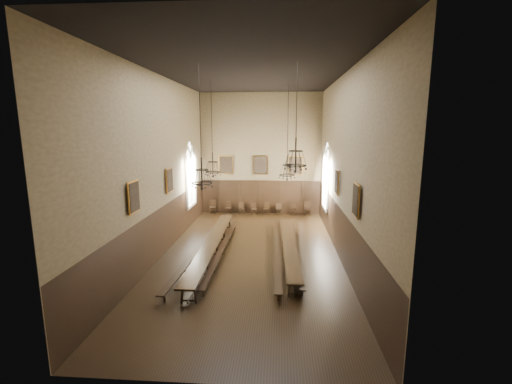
# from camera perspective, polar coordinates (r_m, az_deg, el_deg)

# --- Properties ---
(floor) EXTENTS (9.00, 18.00, 0.02)m
(floor) POSITION_cam_1_polar(r_m,az_deg,el_deg) (17.80, -0.95, -10.56)
(floor) COLOR black
(floor) RESTS_ON ground
(ceiling) EXTENTS (9.00, 18.00, 0.02)m
(ceiling) POSITION_cam_1_polar(r_m,az_deg,el_deg) (16.82, -1.04, 19.47)
(ceiling) COLOR black
(ceiling) RESTS_ON ground
(wall_back) EXTENTS (9.00, 0.02, 9.00)m
(wall_back) POSITION_cam_1_polar(r_m,az_deg,el_deg) (25.67, 0.75, 6.29)
(wall_back) COLOR #81704F
(wall_back) RESTS_ON ground
(wall_front) EXTENTS (9.00, 0.02, 9.00)m
(wall_front) POSITION_cam_1_polar(r_m,az_deg,el_deg) (7.91, -6.65, -3.41)
(wall_front) COLOR #81704F
(wall_front) RESTS_ON ground
(wall_left) EXTENTS (0.02, 18.00, 9.00)m
(wall_left) POSITION_cam_1_polar(r_m,az_deg,el_deg) (17.69, -15.74, 3.98)
(wall_left) COLOR #81704F
(wall_left) RESTS_ON ground
(wall_right) EXTENTS (0.02, 18.00, 9.00)m
(wall_right) POSITION_cam_1_polar(r_m,az_deg,el_deg) (16.94, 14.42, 3.77)
(wall_right) COLOR #81704F
(wall_right) RESTS_ON ground
(wainscot_panelling) EXTENTS (9.00, 18.00, 2.50)m
(wainscot_panelling) POSITION_cam_1_polar(r_m,az_deg,el_deg) (17.39, -0.96, -6.68)
(wainscot_panelling) COLOR black
(wainscot_panelling) RESTS_ON floor
(table_left) EXTENTS (0.86, 10.61, 0.83)m
(table_left) POSITION_cam_1_polar(r_m,az_deg,el_deg) (17.67, -7.29, -9.34)
(table_left) COLOR black
(table_left) RESTS_ON floor
(table_right) EXTENTS (0.86, 9.37, 0.73)m
(table_right) POSITION_cam_1_polar(r_m,az_deg,el_deg) (17.61, 5.58, -9.54)
(table_right) COLOR black
(table_right) RESTS_ON floor
(bench_left_outer) EXTENTS (0.78, 10.75, 0.48)m
(bench_left_outer) POSITION_cam_1_polar(r_m,az_deg,el_deg) (18.02, -9.25, -9.36)
(bench_left_outer) COLOR black
(bench_left_outer) RESTS_ON floor
(bench_left_inner) EXTENTS (0.34, 9.80, 0.44)m
(bench_left_inner) POSITION_cam_1_polar(r_m,az_deg,el_deg) (17.93, -5.58, -9.47)
(bench_left_inner) COLOR black
(bench_left_inner) RESTS_ON floor
(bench_right_inner) EXTENTS (0.45, 10.35, 0.47)m
(bench_right_inner) POSITION_cam_1_polar(r_m,az_deg,el_deg) (17.80, 3.62, -9.53)
(bench_right_inner) COLOR black
(bench_right_inner) RESTS_ON floor
(bench_right_outer) EXTENTS (0.81, 9.63, 0.43)m
(bench_right_outer) POSITION_cam_1_polar(r_m,az_deg,el_deg) (17.93, 7.60, -9.52)
(bench_right_outer) COLOR black
(bench_right_outer) RESTS_ON floor
(chair_0) EXTENTS (0.52, 0.52, 1.03)m
(chair_0) POSITION_cam_1_polar(r_m,az_deg,el_deg) (26.33, -7.20, -2.91)
(chair_0) COLOR black
(chair_0) RESTS_ON floor
(chair_1) EXTENTS (0.46, 0.46, 0.91)m
(chair_1) POSITION_cam_1_polar(r_m,az_deg,el_deg) (26.18, -4.64, -3.03)
(chair_1) COLOR black
(chair_1) RESTS_ON floor
(chair_2) EXTENTS (0.49, 0.49, 0.88)m
(chair_2) POSITION_cam_1_polar(r_m,az_deg,el_deg) (25.97, -2.43, -3.13)
(chair_2) COLOR black
(chair_2) RESTS_ON floor
(chair_3) EXTENTS (0.48, 0.48, 0.87)m
(chair_3) POSITION_cam_1_polar(r_m,az_deg,el_deg) (25.84, -0.32, -3.20)
(chair_3) COLOR black
(chair_3) RESTS_ON floor
(chair_4) EXTENTS (0.50, 0.50, 0.91)m
(chair_4) POSITION_cam_1_polar(r_m,az_deg,el_deg) (25.80, 1.71, -3.19)
(chair_4) COLOR black
(chair_4) RESTS_ON floor
(chair_5) EXTENTS (0.49, 0.49, 0.87)m
(chair_5) POSITION_cam_1_polar(r_m,az_deg,el_deg) (25.82, 3.87, -3.23)
(chair_5) COLOR black
(chair_5) RESTS_ON floor
(chair_6) EXTENTS (0.45, 0.45, 0.90)m
(chair_6) POSITION_cam_1_polar(r_m,az_deg,el_deg) (25.82, 6.19, -3.26)
(chair_6) COLOR black
(chair_6) RESTS_ON floor
(chair_7) EXTENTS (0.51, 0.51, 1.04)m
(chair_7) POSITION_cam_1_polar(r_m,az_deg,el_deg) (25.86, 8.61, -3.19)
(chair_7) COLOR black
(chair_7) RESTS_ON floor
(chandelier_back_left) EXTENTS (0.89, 0.89, 5.19)m
(chandelier_back_left) POSITION_cam_1_polar(r_m,az_deg,el_deg) (19.58, -7.23, 4.28)
(chandelier_back_left) COLOR black
(chandelier_back_left) RESTS_ON ceiling
(chandelier_back_right) EXTENTS (0.88, 0.88, 5.33)m
(chandelier_back_right) POSITION_cam_1_polar(r_m,az_deg,el_deg) (19.19, 5.22, 3.82)
(chandelier_back_right) COLOR black
(chandelier_back_right) RESTS_ON ceiling
(chandelier_front_left) EXTENTS (0.91, 0.91, 5.11)m
(chandelier_front_left) POSITION_cam_1_polar(r_m,az_deg,el_deg) (15.02, -9.02, 2.66)
(chandelier_front_left) COLOR black
(chandelier_front_left) RESTS_ON ceiling
(chandelier_front_right) EXTENTS (0.93, 0.93, 4.28)m
(chandelier_front_right) POSITION_cam_1_polar(r_m,az_deg,el_deg) (14.32, 6.61, 5.48)
(chandelier_front_right) COLOR black
(chandelier_front_right) RESTS_ON ceiling
(portrait_back_0) EXTENTS (1.10, 0.12, 1.40)m
(portrait_back_0) POSITION_cam_1_polar(r_m,az_deg,el_deg) (25.89, -5.04, 4.51)
(portrait_back_0) COLOR #A46E27
(portrait_back_0) RESTS_ON wall_back
(portrait_back_1) EXTENTS (1.10, 0.12, 1.40)m
(portrait_back_1) POSITION_cam_1_polar(r_m,az_deg,el_deg) (25.61, 0.73, 4.49)
(portrait_back_1) COLOR #A46E27
(portrait_back_1) RESTS_ON wall_back
(portrait_back_2) EXTENTS (1.10, 0.12, 1.40)m
(portrait_back_2) POSITION_cam_1_polar(r_m,az_deg,el_deg) (25.60, 6.57, 4.42)
(portrait_back_2) COLOR #A46E27
(portrait_back_2) RESTS_ON wall_back
(portrait_left_0) EXTENTS (0.12, 1.00, 1.30)m
(portrait_left_0) POSITION_cam_1_polar(r_m,az_deg,el_deg) (18.69, -14.23, 1.91)
(portrait_left_0) COLOR #A46E27
(portrait_left_0) RESTS_ON wall_left
(portrait_left_1) EXTENTS (0.12, 1.00, 1.30)m
(portrait_left_1) POSITION_cam_1_polar(r_m,az_deg,el_deg) (14.54, -19.70, -0.78)
(portrait_left_1) COLOR #A46E27
(portrait_left_1) RESTS_ON wall_left
(portrait_right_0) EXTENTS (0.12, 1.00, 1.30)m
(portrait_right_0) POSITION_cam_1_polar(r_m,az_deg,el_deg) (18.00, 13.34, 1.63)
(portrait_right_0) COLOR #A46E27
(portrait_right_0) RESTS_ON wall_right
(portrait_right_1) EXTENTS (0.12, 1.00, 1.30)m
(portrait_right_1) POSITION_cam_1_polar(r_m,az_deg,el_deg) (13.65, 16.34, -1.29)
(portrait_right_1) COLOR #A46E27
(portrait_right_1) RESTS_ON wall_right
(window_right) EXTENTS (0.20, 2.20, 4.60)m
(window_right) POSITION_cam_1_polar(r_m,az_deg,el_deg) (22.45, 11.60, 2.65)
(window_right) COLOR white
(window_right) RESTS_ON wall_right
(window_left) EXTENTS (0.20, 2.20, 4.60)m
(window_left) POSITION_cam_1_polar(r_m,az_deg,el_deg) (23.01, -10.85, 2.86)
(window_left) COLOR white
(window_left) RESTS_ON wall_left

